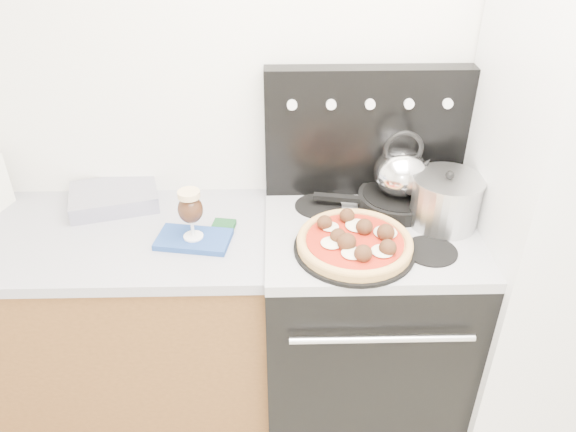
{
  "coord_description": "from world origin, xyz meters",
  "views": [
    {
      "loc": [
        -0.26,
        -0.5,
        2.04
      ],
      "look_at": [
        -0.22,
        1.05,
        1.05
      ],
      "focal_mm": 35.0,
      "sensor_mm": 36.0,
      "label": 1
    }
  ],
  "objects_px": {
    "pizza_pan": "(354,248)",
    "skillet": "(397,200)",
    "base_cabinet": "(90,328)",
    "oven_mitt": "(194,239)",
    "stock_pot": "(445,202)",
    "tea_kettle": "(401,169)",
    "fridge": "(568,222)",
    "beer_glass": "(191,214)",
    "stove_body": "(362,326)",
    "pizza": "(355,240)"
  },
  "relations": [
    {
      "from": "pizza_pan",
      "to": "skillet",
      "type": "bearing_deg",
      "value": 54.76
    },
    {
      "from": "base_cabinet",
      "to": "oven_mitt",
      "type": "relative_size",
      "value": 5.69
    },
    {
      "from": "stock_pot",
      "to": "tea_kettle",
      "type": "bearing_deg",
      "value": 140.83
    },
    {
      "from": "tea_kettle",
      "to": "pizza_pan",
      "type": "bearing_deg",
      "value": -122.93
    },
    {
      "from": "fridge",
      "to": "stock_pot",
      "type": "distance_m",
      "value": 0.44
    },
    {
      "from": "beer_glass",
      "to": "tea_kettle",
      "type": "xyz_separation_m",
      "value": [
        0.75,
        0.19,
        0.07
      ]
    },
    {
      "from": "stove_body",
      "to": "pizza",
      "type": "height_order",
      "value": "pizza"
    },
    {
      "from": "base_cabinet",
      "to": "stove_body",
      "type": "height_order",
      "value": "stove_body"
    },
    {
      "from": "fridge",
      "to": "beer_glass",
      "type": "bearing_deg",
      "value": -179.11
    },
    {
      "from": "tea_kettle",
      "to": "oven_mitt",
      "type": "bearing_deg",
      "value": -163.48
    },
    {
      "from": "fridge",
      "to": "skillet",
      "type": "bearing_deg",
      "value": 163.73
    },
    {
      "from": "stove_body",
      "to": "oven_mitt",
      "type": "distance_m",
      "value": 0.79
    },
    {
      "from": "base_cabinet",
      "to": "beer_glass",
      "type": "xyz_separation_m",
      "value": [
        0.47,
        -0.07,
        0.59
      ]
    },
    {
      "from": "oven_mitt",
      "to": "pizza_pan",
      "type": "distance_m",
      "value": 0.56
    },
    {
      "from": "stock_pot",
      "to": "fridge",
      "type": "bearing_deg",
      "value": -6.84
    },
    {
      "from": "stove_body",
      "to": "oven_mitt",
      "type": "xyz_separation_m",
      "value": [
        -0.63,
        -0.05,
        0.47
      ]
    },
    {
      "from": "stove_body",
      "to": "pizza_pan",
      "type": "xyz_separation_m",
      "value": [
        -0.08,
        -0.13,
        0.49
      ]
    },
    {
      "from": "beer_glass",
      "to": "pizza",
      "type": "distance_m",
      "value": 0.56
    },
    {
      "from": "skillet",
      "to": "stock_pot",
      "type": "distance_m",
      "value": 0.2
    },
    {
      "from": "beer_glass",
      "to": "skillet",
      "type": "relative_size",
      "value": 0.64
    },
    {
      "from": "pizza_pan",
      "to": "tea_kettle",
      "type": "xyz_separation_m",
      "value": [
        0.2,
        0.28,
        0.15
      ]
    },
    {
      "from": "stove_body",
      "to": "skillet",
      "type": "bearing_deg",
      "value": 50.61
    },
    {
      "from": "base_cabinet",
      "to": "pizza_pan",
      "type": "height_order",
      "value": "pizza_pan"
    },
    {
      "from": "oven_mitt",
      "to": "skillet",
      "type": "height_order",
      "value": "skillet"
    },
    {
      "from": "stove_body",
      "to": "pizza",
      "type": "bearing_deg",
      "value": -120.24
    },
    {
      "from": "pizza",
      "to": "skillet",
      "type": "xyz_separation_m",
      "value": [
        0.2,
        0.28,
        -0.01
      ]
    },
    {
      "from": "fridge",
      "to": "pizza_pan",
      "type": "distance_m",
      "value": 0.79
    },
    {
      "from": "stove_body",
      "to": "beer_glass",
      "type": "distance_m",
      "value": 0.86
    },
    {
      "from": "beer_glass",
      "to": "pizza",
      "type": "height_order",
      "value": "beer_glass"
    },
    {
      "from": "base_cabinet",
      "to": "stock_pot",
      "type": "distance_m",
      "value": 1.48
    },
    {
      "from": "skillet",
      "to": "beer_glass",
      "type": "bearing_deg",
      "value": -165.79
    },
    {
      "from": "oven_mitt",
      "to": "pizza_pan",
      "type": "xyz_separation_m",
      "value": [
        0.55,
        -0.09,
        0.02
      ]
    },
    {
      "from": "stove_body",
      "to": "fridge",
      "type": "distance_m",
      "value": 0.87
    },
    {
      "from": "pizza_pan",
      "to": "pizza",
      "type": "height_order",
      "value": "pizza"
    },
    {
      "from": "beer_glass",
      "to": "oven_mitt",
      "type": "bearing_deg",
      "value": 0.0
    },
    {
      "from": "base_cabinet",
      "to": "pizza_pan",
      "type": "relative_size",
      "value": 3.52
    },
    {
      "from": "beer_glass",
      "to": "skillet",
      "type": "bearing_deg",
      "value": 14.21
    },
    {
      "from": "fridge",
      "to": "tea_kettle",
      "type": "xyz_separation_m",
      "value": [
        -0.58,
        0.17,
        0.13
      ]
    },
    {
      "from": "oven_mitt",
      "to": "pizza",
      "type": "height_order",
      "value": "pizza"
    },
    {
      "from": "base_cabinet",
      "to": "tea_kettle",
      "type": "bearing_deg",
      "value": 5.58
    },
    {
      "from": "base_cabinet",
      "to": "fridge",
      "type": "height_order",
      "value": "fridge"
    },
    {
      "from": "pizza_pan",
      "to": "pizza",
      "type": "relative_size",
      "value": 1.06
    },
    {
      "from": "fridge",
      "to": "oven_mitt",
      "type": "height_order",
      "value": "fridge"
    },
    {
      "from": "oven_mitt",
      "to": "tea_kettle",
      "type": "height_order",
      "value": "tea_kettle"
    },
    {
      "from": "base_cabinet",
      "to": "tea_kettle",
      "type": "distance_m",
      "value": 1.39
    },
    {
      "from": "stove_body",
      "to": "pizza_pan",
      "type": "bearing_deg",
      "value": -120.24
    },
    {
      "from": "fridge",
      "to": "pizza",
      "type": "distance_m",
      "value": 0.79
    },
    {
      "from": "fridge",
      "to": "pizza",
      "type": "height_order",
      "value": "fridge"
    },
    {
      "from": "skillet",
      "to": "pizza_pan",
      "type": "bearing_deg",
      "value": -125.24
    },
    {
      "from": "stove_body",
      "to": "pizza_pan",
      "type": "relative_size",
      "value": 2.14
    }
  ]
}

